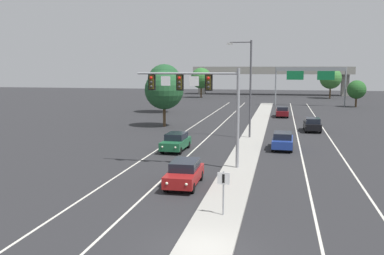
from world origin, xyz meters
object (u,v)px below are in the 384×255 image
median_sign_post (223,187)px  highway_sign_gantry (310,74)px  car_oncoming_green (176,142)px  tree_far_right_b (357,90)px  tree_far_right_a (331,78)px  tree_far_left_a (164,90)px  car_receding_blue (283,140)px  tree_far_left_c (164,81)px  car_receding_black (312,124)px  tree_far_left_b (201,78)px  car_oncoming_red (184,173)px  overhead_signal_mast (201,94)px  car_receding_darkred (282,112)px  street_lamp_median (248,83)px

median_sign_post → highway_sign_gantry: 66.25m
car_oncoming_green → median_sign_post: bearing=-68.4°
tree_far_right_b → tree_far_right_a: size_ratio=0.67×
tree_far_right_a → tree_far_left_a: (-25.78, -56.13, -0.28)m
car_receding_blue → tree_far_right_a: 69.66m
median_sign_post → car_receding_blue: (2.88, 18.97, -0.77)m
tree_far_right_a → tree_far_left_c: bearing=-127.3°
car_receding_black → tree_far_left_b: (-23.16, 53.03, 3.99)m
car_oncoming_green → car_receding_blue: size_ratio=1.00×
car_oncoming_red → car_receding_blue: 14.96m
overhead_signal_mast → car_oncoming_red: (-0.12, -5.02, -4.69)m
car_receding_darkred → tree_far_right_b: bearing=55.2°
overhead_signal_mast → tree_far_right_b: size_ratio=1.51×
car_receding_blue → street_lamp_median: bearing=124.1°
car_receding_black → highway_sign_gantry: (1.70, 34.53, 5.34)m
car_oncoming_red → car_oncoming_green: size_ratio=1.00×
car_receding_darkred → car_receding_black: bearing=-76.3°
car_receding_blue → tree_far_right_b: tree_far_right_b is taller
street_lamp_median → tree_far_left_a: street_lamp_median is taller
car_receding_darkred → tree_far_left_c: bearing=172.4°
tree_far_left_b → tree_far_left_c: bearing=-89.0°
tree_far_left_c → tree_far_right_b: bearing=27.5°
median_sign_post → car_receding_black: 31.72m
car_oncoming_green → tree_far_left_a: size_ratio=0.64×
car_oncoming_green → car_receding_black: size_ratio=1.01×
car_oncoming_green → tree_far_right_a: (20.52, 71.28, 4.07)m
overhead_signal_mast → car_oncoming_red: size_ratio=1.69×
median_sign_post → car_receding_blue: size_ratio=0.49×
car_oncoming_green → tree_far_right_b: tree_far_right_b is taller
car_receding_blue → car_oncoming_green: bearing=-164.2°
overhead_signal_mast → highway_sign_gantry: highway_sign_gantry is taller
median_sign_post → tree_far_left_b: 85.86m
street_lamp_median → car_receding_darkred: (3.52, 21.02, -4.97)m
car_oncoming_red → car_receding_black: 27.46m
car_receding_blue → tree_far_left_b: size_ratio=0.61×
tree_far_left_b → tree_far_right_b: bearing=-30.0°
car_oncoming_green → tree_far_right_b: 53.71m
tree_far_right_a → car_receding_blue: bearing=-99.2°
tree_far_left_a → car_oncoming_red: bearing=-71.9°
car_oncoming_red → tree_far_left_a: size_ratio=0.64×
highway_sign_gantry → tree_far_right_a: (6.09, 22.00, -1.27)m
tree_far_right_b → tree_far_left_a: bearing=-130.1°
overhead_signal_mast → car_oncoming_green: (-3.43, 6.02, -4.69)m
street_lamp_median → car_oncoming_green: (-5.74, -7.96, -4.97)m
overhead_signal_mast → car_oncoming_green: 8.36m
car_oncoming_red → car_receding_blue: bearing=66.2°
car_receding_black → tree_far_left_c: 28.43m
car_receding_black → car_oncoming_green: bearing=-130.8°
street_lamp_median → car_oncoming_green: bearing=-125.8°
car_receding_blue → tree_far_left_b: bearing=106.9°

